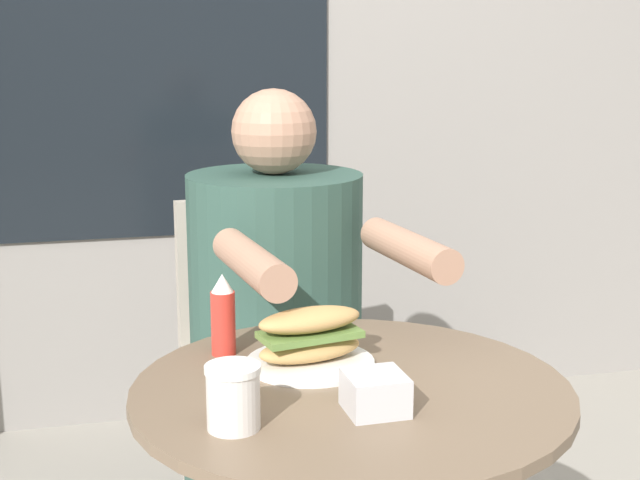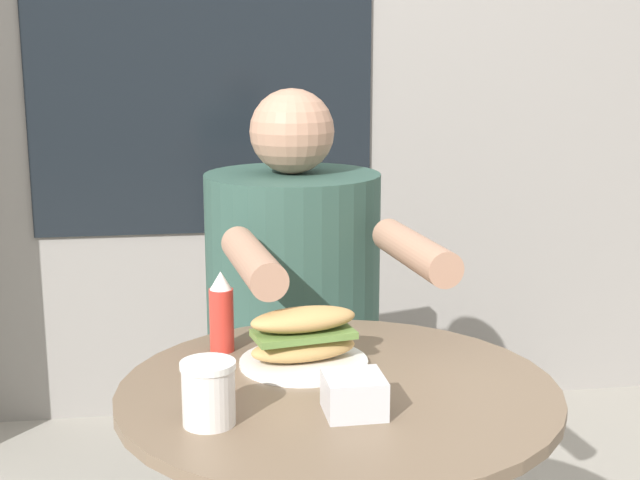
{
  "view_description": "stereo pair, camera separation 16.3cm",
  "coord_description": "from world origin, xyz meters",
  "px_view_note": "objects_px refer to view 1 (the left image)",
  "views": [
    {
      "loc": [
        -0.39,
        -1.33,
        1.27
      ],
      "look_at": [
        0.0,
        0.22,
        0.92
      ],
      "focal_mm": 50.0,
      "sensor_mm": 36.0,
      "label": 1
    },
    {
      "loc": [
        -0.23,
        -1.36,
        1.27
      ],
      "look_at": [
        0.0,
        0.22,
        0.92
      ],
      "focal_mm": 50.0,
      "sensor_mm": 36.0,
      "label": 2
    }
  ],
  "objects_px": {
    "sandwich_on_plate": "(310,341)",
    "diner_chair": "(250,330)",
    "condiment_bottle": "(223,316)",
    "seated_diner": "(282,384)",
    "drink_cup": "(233,397)"
  },
  "relations": [
    {
      "from": "sandwich_on_plate",
      "to": "condiment_bottle",
      "type": "relative_size",
      "value": 1.51
    },
    {
      "from": "diner_chair",
      "to": "drink_cup",
      "type": "distance_m",
      "value": 1.09
    },
    {
      "from": "sandwich_on_plate",
      "to": "drink_cup",
      "type": "distance_m",
      "value": 0.29
    },
    {
      "from": "sandwich_on_plate",
      "to": "diner_chair",
      "type": "bearing_deg",
      "value": 88.04
    },
    {
      "from": "diner_chair",
      "to": "seated_diner",
      "type": "distance_m",
      "value": 0.35
    },
    {
      "from": "drink_cup",
      "to": "condiment_bottle",
      "type": "distance_m",
      "value": 0.32
    },
    {
      "from": "diner_chair",
      "to": "sandwich_on_plate",
      "type": "xyz_separation_m",
      "value": [
        -0.03,
        -0.81,
        0.24
      ]
    },
    {
      "from": "diner_chair",
      "to": "drink_cup",
      "type": "height_order",
      "value": "diner_chair"
    },
    {
      "from": "seated_diner",
      "to": "condiment_bottle",
      "type": "xyz_separation_m",
      "value": [
        -0.18,
        -0.37,
        0.29
      ]
    },
    {
      "from": "sandwich_on_plate",
      "to": "drink_cup",
      "type": "bearing_deg",
      "value": -126.46
    },
    {
      "from": "seated_diner",
      "to": "drink_cup",
      "type": "relative_size",
      "value": 12.14
    },
    {
      "from": "diner_chair",
      "to": "sandwich_on_plate",
      "type": "height_order",
      "value": "diner_chair"
    },
    {
      "from": "seated_diner",
      "to": "sandwich_on_plate",
      "type": "distance_m",
      "value": 0.53
    },
    {
      "from": "sandwich_on_plate",
      "to": "condiment_bottle",
      "type": "bearing_deg",
      "value": 146.56
    },
    {
      "from": "diner_chair",
      "to": "condiment_bottle",
      "type": "xyz_separation_m",
      "value": [
        -0.17,
        -0.72,
        0.27
      ]
    }
  ]
}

